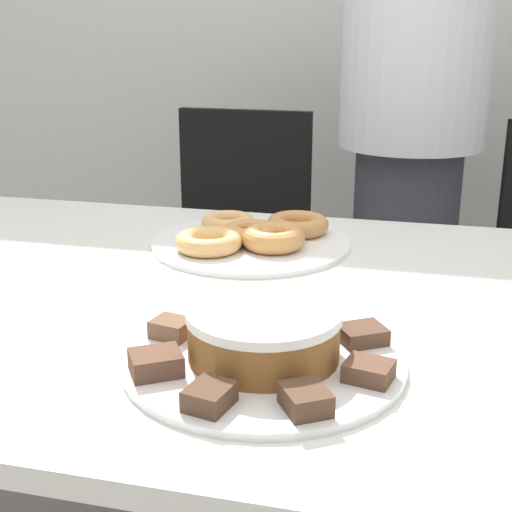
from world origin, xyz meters
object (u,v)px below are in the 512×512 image
(office_chair_left, at_px, (232,280))
(frosted_cake, at_px, (264,333))
(plate_cake, at_px, (264,360))
(plate_donuts, at_px, (251,243))
(person_standing, at_px, (411,128))

(office_chair_left, distance_m, frosted_cake, 1.20)
(plate_cake, bearing_deg, office_chair_left, 107.97)
(plate_cake, relative_size, plate_donuts, 0.94)
(office_chair_left, relative_size, plate_donuts, 2.42)
(office_chair_left, distance_m, plate_cake, 1.19)
(office_chair_left, height_order, plate_donuts, office_chair_left)
(person_standing, xyz_separation_m, plate_cake, (-0.12, -1.16, -0.13))
(plate_donuts, xyz_separation_m, frosted_cake, (0.14, -0.47, 0.04))
(person_standing, xyz_separation_m, plate_donuts, (-0.26, -0.69, -0.13))
(plate_cake, relative_size, frosted_cake, 1.84)
(plate_donuts, height_order, frosted_cake, frosted_cake)
(plate_donuts, bearing_deg, person_standing, 69.44)
(frosted_cake, bearing_deg, plate_donuts, 106.19)
(person_standing, height_order, office_chair_left, person_standing)
(person_standing, height_order, frosted_cake, person_standing)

